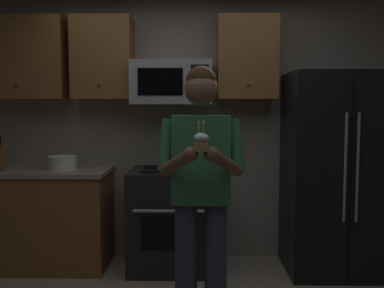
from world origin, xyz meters
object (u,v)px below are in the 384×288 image
microwave (172,83)px  refrigerator (337,173)px  oven_range (172,219)px  cupcake (201,142)px  person (201,182)px  bowl_large_white (63,162)px

microwave → refrigerator: size_ratio=0.41×
oven_range → cupcake: cupcake is taller
microwave → oven_range: bearing=-90.0°
refrigerator → person: bearing=-139.1°
refrigerator → person: refrigerator is taller
bowl_large_white → person: person is taller
person → cupcake: bearing=-90.0°
refrigerator → person: size_ratio=1.02×
microwave → refrigerator: bearing=-6.0°
oven_range → person: (0.27, -1.10, 0.53)m
microwave → cupcake: size_ratio=4.26×
bowl_large_white → cupcake: (1.28, -1.45, 0.31)m
bowl_large_white → person: 1.70m
oven_range → refrigerator: refrigerator is taller
oven_range → microwave: size_ratio=1.26×
bowl_large_white → cupcake: size_ratio=1.55×
cupcake → person: bearing=90.0°
oven_range → person: 1.26m
refrigerator → cupcake: refrigerator is taller
oven_range → refrigerator: 1.56m
oven_range → cupcake: bearing=-79.4°
refrigerator → bowl_large_white: refrigerator is taller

